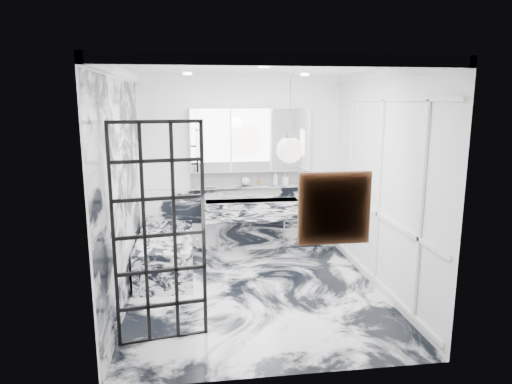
{
  "coord_description": "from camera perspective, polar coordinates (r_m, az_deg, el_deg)",
  "views": [
    {
      "loc": [
        -0.75,
        -5.43,
        2.44
      ],
      "look_at": [
        0.07,
        0.5,
        1.23
      ],
      "focal_mm": 32.0,
      "sensor_mm": 36.0,
      "label": 1
    }
  ],
  "objects": [
    {
      "name": "crittall_door",
      "position": [
        4.65,
        -11.95,
        -5.31
      ],
      "size": [
        0.88,
        0.17,
        2.24
      ],
      "primitive_type": null,
      "rotation": [
        0.0,
        0.0,
        0.15
      ],
      "color": "black",
      "rests_on": "floor"
    },
    {
      "name": "pendant_light",
      "position": [
        4.48,
        4.23,
        5.27
      ],
      "size": [
        0.26,
        0.26,
        0.26
      ],
      "primitive_type": "sphere",
      "color": "white",
      "rests_on": "ceiling"
    },
    {
      "name": "sconce_left",
      "position": [
        7.09,
        -7.22,
        6.0
      ],
      "size": [
        0.07,
        0.07,
        0.4
      ],
      "primitive_type": "cylinder",
      "color": "white",
      "rests_on": "mirror_cabinet"
    },
    {
      "name": "bathtub",
      "position": [
        6.7,
        -11.17,
        -7.65
      ],
      "size": [
        0.75,
        1.65,
        0.55
      ],
      "primitive_type": "cube",
      "color": "silver",
      "rests_on": "floor"
    },
    {
      "name": "ledge",
      "position": [
        7.33,
        -0.68,
        0.66
      ],
      "size": [
        1.9,
        0.14,
        0.04
      ],
      "primitive_type": "cube",
      "color": "silver",
      "rests_on": "wall_back"
    },
    {
      "name": "trough_sink",
      "position": [
        7.25,
        -0.5,
        -2.22
      ],
      "size": [
        1.6,
        0.45,
        0.3
      ],
      "primitive_type": "cube",
      "color": "silver",
      "rests_on": "wall_back"
    },
    {
      "name": "wall_front",
      "position": [
        3.85,
        3.71,
        -4.25
      ],
      "size": [
        3.6,
        0.0,
        3.6
      ],
      "primitive_type": "plane",
      "rotation": [
        -1.57,
        0.0,
        0.0
      ],
      "color": "white",
      "rests_on": "floor"
    },
    {
      "name": "soap_bottle_c",
      "position": [
        7.46,
        5.77,
        1.54
      ],
      "size": [
        0.14,
        0.14,
        0.15
      ],
      "primitive_type": "imported",
      "rotation": [
        0.0,
        0.0,
        0.17
      ],
      "color": "silver",
      "rests_on": "ledge"
    },
    {
      "name": "soap_bottle_b",
      "position": [
        7.39,
        3.65,
        1.63
      ],
      "size": [
        0.1,
        0.1,
        0.19
      ],
      "primitive_type": "imported",
      "rotation": [
        0.0,
        0.0,
        0.23
      ],
      "color": "#4C4C51",
      "rests_on": "ledge"
    },
    {
      "name": "soap_bottle_a",
      "position": [
        7.36,
        2.45,
        1.71
      ],
      "size": [
        0.11,
        0.11,
        0.22
      ],
      "primitive_type": "imported",
      "rotation": [
        0.0,
        0.0,
        -0.43
      ],
      "color": "#8C5919",
      "rests_on": "ledge"
    },
    {
      "name": "subway_tile",
      "position": [
        7.37,
        -0.74,
        1.78
      ],
      "size": [
        1.9,
        0.03,
        0.23
      ],
      "primitive_type": "cube",
      "color": "white",
      "rests_on": "wall_back"
    },
    {
      "name": "ceiling",
      "position": [
        5.49,
        0.01,
        15.2
      ],
      "size": [
        3.6,
        3.6,
        0.0
      ],
      "primitive_type": "plane",
      "rotation": [
        3.14,
        0.0,
        0.0
      ],
      "color": "white",
      "rests_on": "wall_back"
    },
    {
      "name": "panel_molding",
      "position": [
        6.02,
        15.09,
        0.12
      ],
      "size": [
        0.03,
        3.4,
        2.3
      ],
      "primitive_type": "cube",
      "color": "white",
      "rests_on": "floor"
    },
    {
      "name": "face_pot",
      "position": [
        7.3,
        -1.31,
        1.37
      ],
      "size": [
        0.13,
        0.13,
        0.13
      ],
      "primitive_type": "sphere",
      "color": "white",
      "rests_on": "ledge"
    },
    {
      "name": "artwork",
      "position": [
        3.96,
        9.77,
        -2.01
      ],
      "size": [
        0.53,
        0.05,
        0.53
      ],
      "primitive_type": "cube",
      "color": "#C17B13",
      "rests_on": "wall_front"
    },
    {
      "name": "mirror_cabinet",
      "position": [
        7.24,
        -0.69,
        6.52
      ],
      "size": [
        1.9,
        0.16,
        1.0
      ],
      "primitive_type": "cube",
      "color": "white",
      "rests_on": "wall_back"
    },
    {
      "name": "wall_right",
      "position": [
        6.01,
        15.31,
        1.06
      ],
      "size": [
        0.0,
        3.6,
        3.6
      ],
      "primitive_type": "plane",
      "rotation": [
        1.57,
        0.0,
        -1.57
      ],
      "color": "white",
      "rests_on": "floor"
    },
    {
      "name": "marble_clad_back",
      "position": [
        7.49,
        -1.86,
        -3.39
      ],
      "size": [
        3.18,
        0.05,
        1.05
      ],
      "primitive_type": "cube",
      "color": "silver",
      "rests_on": "floor"
    },
    {
      "name": "wall_left",
      "position": [
        5.59,
        -16.45,
        0.24
      ],
      "size": [
        0.0,
        3.6,
        3.6
      ],
      "primitive_type": "plane",
      "rotation": [
        1.57,
        0.0,
        1.57
      ],
      "color": "white",
      "rests_on": "floor"
    },
    {
      "name": "amber_bottle",
      "position": [
        7.33,
        0.36,
        1.21
      ],
      "size": [
        0.04,
        0.04,
        0.1
      ],
      "primitive_type": "cylinder",
      "color": "#8C5919",
      "rests_on": "ledge"
    },
    {
      "name": "wall_back",
      "position": [
        7.34,
        -1.92,
        3.28
      ],
      "size": [
        3.6,
        0.0,
        3.6
      ],
      "primitive_type": "plane",
      "rotation": [
        1.57,
        0.0,
        0.0
      ],
      "color": "white",
      "rests_on": "floor"
    },
    {
      "name": "sconce_right",
      "position": [
        7.3,
        5.84,
        6.18
      ],
      "size": [
        0.07,
        0.07,
        0.4
      ],
      "primitive_type": "cylinder",
      "color": "white",
      "rests_on": "mirror_cabinet"
    },
    {
      "name": "marble_clad_left",
      "position": [
        5.6,
        -16.27,
        -0.35
      ],
      "size": [
        0.02,
        3.56,
        2.68
      ],
      "primitive_type": "cube",
      "color": "silver",
      "rests_on": "floor"
    },
    {
      "name": "floor",
      "position": [
        6.0,
        0.01,
        -12.57
      ],
      "size": [
        3.6,
        3.6,
        0.0
      ],
      "primitive_type": "plane",
      "color": "silver",
      "rests_on": "ground"
    },
    {
      "name": "flower_vase",
      "position": [
        5.99,
        -8.69,
        -6.49
      ],
      "size": [
        0.09,
        0.09,
        0.12
      ],
      "primitive_type": "cylinder",
      "color": "silver",
      "rests_on": "bathtub"
    }
  ]
}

